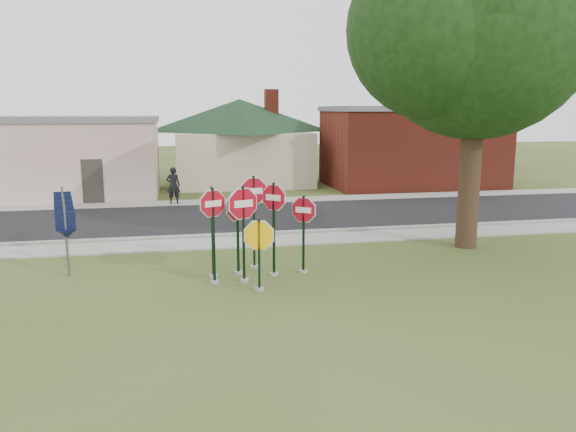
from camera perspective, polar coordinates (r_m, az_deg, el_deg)
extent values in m
plane|color=#374A1B|center=(14.27, -2.77, -7.84)|extent=(120.00, 120.00, 0.00)
cube|color=gray|center=(19.51, -5.17, -2.68)|extent=(60.00, 1.60, 0.06)
cube|color=black|center=(23.89, -6.32, -0.23)|extent=(60.00, 7.00, 0.04)
cube|color=gray|center=(28.11, -7.09, 1.43)|extent=(60.00, 1.60, 0.06)
cube|color=gray|center=(20.47, -5.47, -1.93)|extent=(60.00, 0.20, 0.14)
cylinder|color=gray|center=(15.23, -4.47, -6.49)|extent=(0.24, 0.24, 0.08)
cube|color=black|center=(14.91, -4.54, -1.88)|extent=(0.07, 0.07, 2.59)
cylinder|color=white|center=(14.75, -4.59, 1.26)|extent=(1.10, 0.41, 1.17)
cylinder|color=maroon|center=(14.75, -4.59, 1.26)|extent=(1.02, 0.39, 1.08)
cube|color=white|center=(14.75, -4.59, 1.26)|extent=(0.51, 0.19, 0.19)
cylinder|color=gray|center=(14.46, -2.92, -7.41)|extent=(0.24, 0.24, 0.08)
cube|color=black|center=(14.21, -2.95, -3.98)|extent=(0.07, 0.06, 1.87)
cylinder|color=white|center=(14.09, -2.97, -1.99)|extent=(1.06, 0.21, 1.07)
cylinder|color=#FFBB0A|center=(14.09, -2.97, -1.99)|extent=(0.98, 0.20, 0.99)
cylinder|color=gray|center=(15.16, -7.45, -6.63)|extent=(0.24, 0.24, 0.08)
cube|color=black|center=(14.84, -7.57, -2.06)|extent=(0.07, 0.07, 2.56)
cylinder|color=white|center=(14.67, -7.65, 1.27)|extent=(0.94, 0.40, 1.01)
cylinder|color=maroon|center=(14.67, -7.65, 1.27)|extent=(0.87, 0.38, 0.94)
cube|color=white|center=(14.67, -7.65, 1.27)|extent=(0.43, 0.19, 0.16)
cylinder|color=gray|center=(15.73, -1.43, -5.90)|extent=(0.24, 0.24, 0.08)
cube|color=black|center=(15.41, -1.45, -1.40)|extent=(0.08, 0.08, 2.61)
cylinder|color=white|center=(15.25, -1.46, 1.89)|extent=(0.77, 0.68, 1.01)
cylinder|color=maroon|center=(15.25, -1.46, 1.89)|extent=(0.72, 0.63, 0.94)
cube|color=white|center=(15.25, -1.46, 1.89)|extent=(0.36, 0.32, 0.16)
cylinder|color=gray|center=(16.48, -3.43, -5.14)|extent=(0.24, 0.24, 0.08)
cube|color=black|center=(16.17, -3.48, -0.66)|extent=(0.06, 0.06, 2.71)
cylinder|color=white|center=(16.01, -3.52, 2.55)|extent=(1.09, 0.12, 1.09)
cylinder|color=maroon|center=(16.01, -3.52, 2.55)|extent=(1.01, 0.11, 1.01)
cube|color=white|center=(16.01, -3.52, 2.55)|extent=(0.50, 0.06, 0.17)
cylinder|color=gray|center=(15.91, -5.05, -5.75)|extent=(0.24, 0.24, 0.08)
cube|color=black|center=(15.62, -5.12, -1.66)|extent=(0.08, 0.08, 2.40)
cylinder|color=white|center=(15.48, -5.17, 1.01)|extent=(0.90, 0.75, 1.16)
cylinder|color=maroon|center=(15.48, -5.17, 1.01)|extent=(0.84, 0.70, 1.07)
cube|color=white|center=(15.48, -5.17, 1.01)|extent=(0.42, 0.35, 0.18)
cylinder|color=gray|center=(15.98, 1.57, -5.63)|extent=(0.24, 0.24, 0.08)
cube|color=black|center=(15.71, 1.59, -1.90)|extent=(0.08, 0.08, 2.21)
cylinder|color=white|center=(15.57, 1.60, 0.62)|extent=(0.83, 0.57, 1.00)
cylinder|color=maroon|center=(15.57, 1.60, 0.62)|extent=(0.77, 0.54, 0.92)
cube|color=white|center=(15.57, 1.60, 0.62)|extent=(0.38, 0.27, 0.16)
cylinder|color=gray|center=(15.68, -7.57, -6.05)|extent=(0.24, 0.24, 0.08)
cube|color=black|center=(15.37, -7.68, -1.68)|extent=(0.07, 0.08, 2.52)
cylinder|color=white|center=(15.21, -7.76, 1.43)|extent=(0.50, 0.92, 1.03)
cylinder|color=maroon|center=(15.21, -7.76, 1.43)|extent=(0.46, 0.85, 0.95)
cube|color=white|center=(15.21, -7.76, 1.43)|extent=(0.23, 0.42, 0.16)
cube|color=#59595E|center=(16.55, -21.55, -2.38)|extent=(0.05, 0.05, 2.00)
cube|color=black|center=(16.44, -21.68, -0.52)|extent=(0.55, 0.13, 0.55)
cone|color=black|center=(16.51, -21.60, -1.71)|extent=(0.65, 0.65, 0.25)
cube|color=#59595E|center=(17.55, -21.63, -1.68)|extent=(0.05, 0.05, 2.00)
cube|color=black|center=(17.45, -21.75, 0.09)|extent=(0.55, 0.09, 0.55)
cone|color=black|center=(17.51, -21.67, -1.04)|extent=(0.62, 0.62, 0.25)
cube|color=#59595E|center=(18.55, -21.70, -1.04)|extent=(0.05, 0.05, 2.00)
cube|color=black|center=(18.45, -21.81, 0.63)|extent=(0.55, 0.05, 0.55)
cone|color=black|center=(18.51, -21.74, -0.44)|extent=(0.58, 0.58, 0.25)
cube|color=#59595E|center=(19.55, -21.76, -0.47)|extent=(0.05, 0.05, 2.00)
cube|color=black|center=(19.46, -21.87, 1.12)|extent=(0.55, 0.05, 0.55)
cone|color=black|center=(19.52, -21.80, 0.10)|extent=(0.58, 0.58, 0.25)
cube|color=#59595E|center=(20.55, -21.81, 0.04)|extent=(0.05, 0.05, 2.00)
cube|color=black|center=(20.47, -21.92, 1.55)|extent=(0.55, 0.09, 0.55)
cone|color=black|center=(20.52, -21.85, 0.59)|extent=(0.62, 0.62, 0.25)
cube|color=silver|center=(32.26, -23.91, 5.31)|extent=(12.00, 6.00, 4.00)
cube|color=slate|center=(32.16, -24.18, 8.94)|extent=(12.20, 6.20, 0.30)
cube|color=#332D28|center=(28.89, -19.22, 3.30)|extent=(1.00, 0.10, 2.20)
cube|color=#C1B59A|center=(35.72, -4.85, 5.98)|extent=(8.00, 8.00, 3.20)
pyramid|color=black|center=(35.61, -4.95, 11.77)|extent=(11.60, 11.60, 2.00)
cube|color=maroon|center=(35.88, -1.70, 11.47)|extent=(0.80, 0.80, 1.60)
cube|color=maroon|center=(34.88, 12.48, 6.73)|extent=(10.00, 6.00, 4.50)
cube|color=slate|center=(34.80, 12.64, 10.59)|extent=(10.20, 6.20, 0.30)
cube|color=white|center=(31.36, 11.29, 6.99)|extent=(2.00, 0.08, 0.90)
cylinder|color=black|center=(19.43, 18.04, 5.11)|extent=(0.70, 0.70, 5.63)
sphere|color=black|center=(19.53, 18.83, 18.11)|extent=(7.31, 7.31, 7.31)
cylinder|color=black|center=(46.17, 20.21, 6.94)|extent=(0.50, 0.50, 4.00)
sphere|color=black|center=(46.11, 20.50, 11.40)|extent=(5.60, 5.60, 5.60)
imported|color=black|center=(27.64, -11.57, 3.07)|extent=(0.67, 0.46, 1.79)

